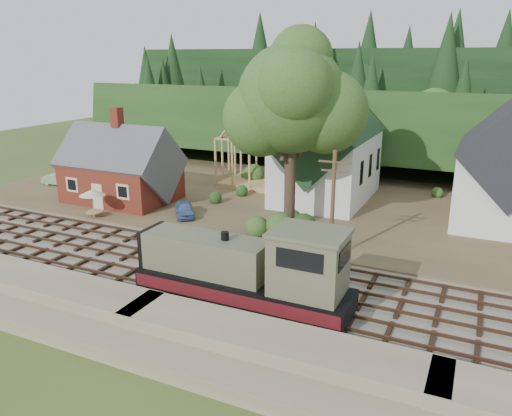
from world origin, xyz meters
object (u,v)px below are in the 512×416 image
at_px(locomotive, 249,271).
at_px(car_blue, 184,209).
at_px(car_green, 58,180).
at_px(patio_set, 92,194).

height_order(locomotive, car_blue, locomotive).
bearing_deg(locomotive, car_blue, 135.39).
height_order(car_green, patio_set, patio_set).
xyz_separation_m(locomotive, patio_set, (-19.37, 8.50, 0.21)).
relative_size(car_green, patio_set, 1.46).
height_order(locomotive, car_green, locomotive).
relative_size(locomotive, car_green, 3.46).
height_order(car_blue, patio_set, patio_set).
bearing_deg(locomotive, car_green, 153.18).
height_order(car_blue, car_green, car_blue).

